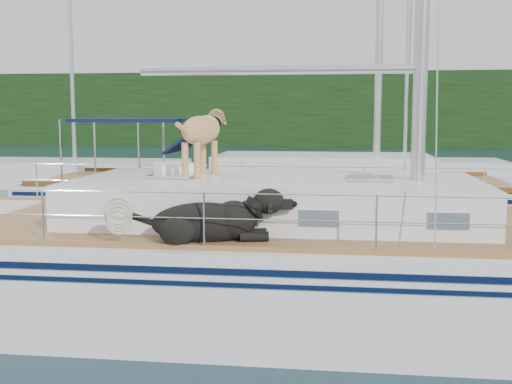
# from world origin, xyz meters

# --- Properties ---
(ground) EXTENTS (120.00, 120.00, 0.00)m
(ground) POSITION_xyz_m (0.00, 0.00, 0.00)
(ground) COLOR black
(ground) RESTS_ON ground
(tree_line) EXTENTS (90.00, 3.00, 6.00)m
(tree_line) POSITION_xyz_m (0.00, 45.00, 3.00)
(tree_line) COLOR black
(tree_line) RESTS_ON ground
(shore_bank) EXTENTS (92.00, 1.00, 1.20)m
(shore_bank) POSITION_xyz_m (0.00, 46.20, 0.60)
(shore_bank) COLOR #595147
(shore_bank) RESTS_ON ground
(main_sailboat) EXTENTS (12.00, 3.81, 14.01)m
(main_sailboat) POSITION_xyz_m (0.09, -0.01, 0.68)
(main_sailboat) COLOR white
(main_sailboat) RESTS_ON ground
(neighbor_sailboat) EXTENTS (11.00, 3.50, 13.30)m
(neighbor_sailboat) POSITION_xyz_m (0.14, 6.29, 0.63)
(neighbor_sailboat) COLOR white
(neighbor_sailboat) RESTS_ON ground
(bg_boat_west) EXTENTS (8.00, 3.00, 11.65)m
(bg_boat_west) POSITION_xyz_m (-8.00, 14.00, 0.45)
(bg_boat_west) COLOR white
(bg_boat_west) RESTS_ON ground
(bg_boat_center) EXTENTS (7.20, 3.00, 11.65)m
(bg_boat_center) POSITION_xyz_m (4.00, 16.00, 0.45)
(bg_boat_center) COLOR white
(bg_boat_center) RESTS_ON ground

